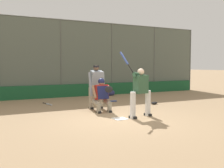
% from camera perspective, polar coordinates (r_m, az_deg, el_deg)
% --- Properties ---
extents(ground_plane, '(160.00, 160.00, 0.00)m').
position_cam_1_polar(ground_plane, '(8.44, 1.78, -7.60)').
color(ground_plane, '#9E7F5B').
extents(home_plate_marker, '(0.43, 0.43, 0.01)m').
position_cam_1_polar(home_plate_marker, '(8.44, 1.78, -7.56)').
color(home_plate_marker, white).
rests_on(home_plate_marker, ground_plane).
extents(backstop_fence, '(18.54, 0.08, 4.18)m').
position_cam_1_polar(backstop_fence, '(14.40, -11.06, 5.86)').
color(backstop_fence, '#515651').
rests_on(backstop_fence, ground_plane).
extents(padding_wall, '(18.09, 0.18, 0.68)m').
position_cam_1_polar(padding_wall, '(14.36, -10.86, -1.49)').
color(padding_wall, '#19512D').
rests_on(padding_wall, ground_plane).
extents(bleachers_beyond, '(12.92, 1.95, 1.16)m').
position_cam_1_polar(bleachers_beyond, '(17.00, -7.60, -0.47)').
color(bleachers_beyond, slate).
rests_on(bleachers_beyond, ground_plane).
extents(batter_at_plate, '(1.10, 0.55, 2.16)m').
position_cam_1_polar(batter_at_plate, '(8.64, 6.20, -1.48)').
color(batter_at_plate, silver).
rests_on(batter_at_plate, ground_plane).
extents(catcher_behind_plate, '(0.66, 0.76, 1.24)m').
position_cam_1_polar(catcher_behind_plate, '(9.60, -2.14, -2.30)').
color(catcher_behind_plate, gray).
rests_on(catcher_behind_plate, ground_plane).
extents(umpire_home, '(0.70, 0.42, 1.72)m').
position_cam_1_polar(umpire_home, '(10.28, -3.47, -0.32)').
color(umpire_home, gray).
rests_on(umpire_home, ground_plane).
extents(spare_bat_near_backstop, '(0.23, 0.83, 0.07)m').
position_cam_1_polar(spare_bat_near_backstop, '(11.71, -13.67, -4.28)').
color(spare_bat_near_backstop, black).
rests_on(spare_bat_near_backstop, ground_plane).
extents(spare_bat_by_padding, '(0.84, 0.15, 0.07)m').
position_cam_1_polar(spare_bat_by_padding, '(12.31, -0.31, -3.77)').
color(spare_bat_by_padding, black).
rests_on(spare_bat_by_padding, ground_plane).
extents(fielding_glove_on_dirt, '(0.31, 0.24, 0.11)m').
position_cam_1_polar(fielding_glove_on_dirt, '(11.71, 9.17, -4.11)').
color(fielding_glove_on_dirt, black).
rests_on(fielding_glove_on_dirt, ground_plane).
extents(equipment_bag_dugout_side, '(1.14, 0.31, 0.31)m').
position_cam_1_polar(equipment_bag_dugout_side, '(14.75, -1.41, -2.00)').
color(equipment_bag_dugout_side, navy).
rests_on(equipment_bag_dugout_side, ground_plane).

